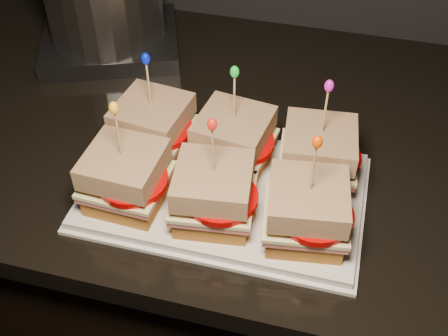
# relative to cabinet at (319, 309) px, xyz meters

# --- Properties ---
(cabinet) EXTENTS (2.15, 0.65, 0.88)m
(cabinet) POSITION_rel_cabinet_xyz_m (0.00, 0.00, 0.00)
(cabinet) COLOR black
(cabinet) RESTS_ON ground
(granite_slab) EXTENTS (2.19, 0.69, 0.04)m
(granite_slab) POSITION_rel_cabinet_xyz_m (0.00, -0.00, 0.46)
(granite_slab) COLOR black
(granite_slab) RESTS_ON cabinet
(platter) EXTENTS (0.38, 0.23, 0.02)m
(platter) POSITION_rel_cabinet_xyz_m (-0.17, -0.16, 0.49)
(platter) COLOR silver
(platter) RESTS_ON granite_slab
(platter_rim) EXTENTS (0.39, 0.25, 0.01)m
(platter_rim) POSITION_rel_cabinet_xyz_m (-0.17, -0.16, 0.48)
(platter_rim) COLOR silver
(platter_rim) RESTS_ON granite_slab
(sandwich_0_bread_bot) EXTENTS (0.11, 0.11, 0.03)m
(sandwich_0_bread_bot) POSITION_rel_cabinet_xyz_m (-0.29, -0.11, 0.51)
(sandwich_0_bread_bot) COLOR brown
(sandwich_0_bread_bot) RESTS_ON platter
(sandwich_0_ham) EXTENTS (0.12, 0.11, 0.01)m
(sandwich_0_ham) POSITION_rel_cabinet_xyz_m (-0.29, -0.11, 0.53)
(sandwich_0_ham) COLOR #B04F4F
(sandwich_0_ham) RESTS_ON sandwich_0_bread_bot
(sandwich_0_cheese) EXTENTS (0.12, 0.11, 0.01)m
(sandwich_0_cheese) POSITION_rel_cabinet_xyz_m (-0.29, -0.11, 0.53)
(sandwich_0_cheese) COLOR #ECE498
(sandwich_0_cheese) RESTS_ON sandwich_0_ham
(sandwich_0_tomato) EXTENTS (0.09, 0.09, 0.01)m
(sandwich_0_tomato) POSITION_rel_cabinet_xyz_m (-0.28, -0.11, 0.54)
(sandwich_0_tomato) COLOR #AF0403
(sandwich_0_tomato) RESTS_ON sandwich_0_cheese
(sandwich_0_bread_top) EXTENTS (0.11, 0.11, 0.03)m
(sandwich_0_bread_top) POSITION_rel_cabinet_xyz_m (-0.29, -0.11, 0.56)
(sandwich_0_bread_top) COLOR brown
(sandwich_0_bread_top) RESTS_ON sandwich_0_tomato
(sandwich_0_pick) EXTENTS (0.00, 0.00, 0.09)m
(sandwich_0_pick) POSITION_rel_cabinet_xyz_m (-0.29, -0.11, 0.61)
(sandwich_0_pick) COLOR tan
(sandwich_0_pick) RESTS_ON sandwich_0_bread_top
(sandwich_0_frill) EXTENTS (0.01, 0.01, 0.02)m
(sandwich_0_frill) POSITION_rel_cabinet_xyz_m (-0.29, -0.11, 0.65)
(sandwich_0_frill) COLOR #0316D2
(sandwich_0_frill) RESTS_ON sandwich_0_pick
(sandwich_1_bread_bot) EXTENTS (0.11, 0.11, 0.03)m
(sandwich_1_bread_bot) POSITION_rel_cabinet_xyz_m (-0.17, -0.11, 0.51)
(sandwich_1_bread_bot) COLOR brown
(sandwich_1_bread_bot) RESTS_ON platter
(sandwich_1_ham) EXTENTS (0.12, 0.11, 0.01)m
(sandwich_1_ham) POSITION_rel_cabinet_xyz_m (-0.17, -0.11, 0.53)
(sandwich_1_ham) COLOR #B04F4F
(sandwich_1_ham) RESTS_ON sandwich_1_bread_bot
(sandwich_1_cheese) EXTENTS (0.12, 0.11, 0.01)m
(sandwich_1_cheese) POSITION_rel_cabinet_xyz_m (-0.17, -0.11, 0.53)
(sandwich_1_cheese) COLOR #ECE498
(sandwich_1_cheese) RESTS_ON sandwich_1_ham
(sandwich_1_tomato) EXTENTS (0.09, 0.09, 0.01)m
(sandwich_1_tomato) POSITION_rel_cabinet_xyz_m (-0.16, -0.11, 0.54)
(sandwich_1_tomato) COLOR #AF0403
(sandwich_1_tomato) RESTS_ON sandwich_1_cheese
(sandwich_1_bread_top) EXTENTS (0.11, 0.11, 0.03)m
(sandwich_1_bread_top) POSITION_rel_cabinet_xyz_m (-0.17, -0.11, 0.56)
(sandwich_1_bread_top) COLOR brown
(sandwich_1_bread_top) RESTS_ON sandwich_1_tomato
(sandwich_1_pick) EXTENTS (0.00, 0.00, 0.09)m
(sandwich_1_pick) POSITION_rel_cabinet_xyz_m (-0.17, -0.11, 0.61)
(sandwich_1_pick) COLOR tan
(sandwich_1_pick) RESTS_ON sandwich_1_bread_top
(sandwich_1_frill) EXTENTS (0.01, 0.01, 0.02)m
(sandwich_1_frill) POSITION_rel_cabinet_xyz_m (-0.17, -0.11, 0.65)
(sandwich_1_frill) COLOR green
(sandwich_1_frill) RESTS_ON sandwich_1_pick
(sandwich_2_bread_bot) EXTENTS (0.10, 0.10, 0.03)m
(sandwich_2_bread_bot) POSITION_rel_cabinet_xyz_m (-0.05, -0.11, 0.51)
(sandwich_2_bread_bot) COLOR brown
(sandwich_2_bread_bot) RESTS_ON platter
(sandwich_2_ham) EXTENTS (0.11, 0.11, 0.01)m
(sandwich_2_ham) POSITION_rel_cabinet_xyz_m (-0.05, -0.11, 0.53)
(sandwich_2_ham) COLOR #B04F4F
(sandwich_2_ham) RESTS_ON sandwich_2_bread_bot
(sandwich_2_cheese) EXTENTS (0.11, 0.11, 0.01)m
(sandwich_2_cheese) POSITION_rel_cabinet_xyz_m (-0.05, -0.11, 0.53)
(sandwich_2_cheese) COLOR #ECE498
(sandwich_2_cheese) RESTS_ON sandwich_2_ham
(sandwich_2_tomato) EXTENTS (0.09, 0.09, 0.01)m
(sandwich_2_tomato) POSITION_rel_cabinet_xyz_m (-0.04, -0.11, 0.54)
(sandwich_2_tomato) COLOR #AF0403
(sandwich_2_tomato) RESTS_ON sandwich_2_cheese
(sandwich_2_bread_top) EXTENTS (0.10, 0.10, 0.03)m
(sandwich_2_bread_top) POSITION_rel_cabinet_xyz_m (-0.05, -0.11, 0.56)
(sandwich_2_bread_top) COLOR brown
(sandwich_2_bread_top) RESTS_ON sandwich_2_tomato
(sandwich_2_pick) EXTENTS (0.00, 0.00, 0.09)m
(sandwich_2_pick) POSITION_rel_cabinet_xyz_m (-0.05, -0.11, 0.61)
(sandwich_2_pick) COLOR tan
(sandwich_2_pick) RESTS_ON sandwich_2_bread_top
(sandwich_2_frill) EXTENTS (0.01, 0.01, 0.02)m
(sandwich_2_frill) POSITION_rel_cabinet_xyz_m (-0.05, -0.11, 0.65)
(sandwich_2_frill) COLOR #CC1BB7
(sandwich_2_frill) RESTS_ON sandwich_2_pick
(sandwich_3_bread_bot) EXTENTS (0.10, 0.10, 0.03)m
(sandwich_3_bread_bot) POSITION_rel_cabinet_xyz_m (-0.29, -0.21, 0.51)
(sandwich_3_bread_bot) COLOR brown
(sandwich_3_bread_bot) RESTS_ON platter
(sandwich_3_ham) EXTENTS (0.11, 0.10, 0.01)m
(sandwich_3_ham) POSITION_rel_cabinet_xyz_m (-0.29, -0.21, 0.53)
(sandwich_3_ham) COLOR #B04F4F
(sandwich_3_ham) RESTS_ON sandwich_3_bread_bot
(sandwich_3_cheese) EXTENTS (0.11, 0.11, 0.01)m
(sandwich_3_cheese) POSITION_rel_cabinet_xyz_m (-0.29, -0.21, 0.53)
(sandwich_3_cheese) COLOR #ECE498
(sandwich_3_cheese) RESTS_ON sandwich_3_ham
(sandwich_3_tomato) EXTENTS (0.09, 0.09, 0.01)m
(sandwich_3_tomato) POSITION_rel_cabinet_xyz_m (-0.28, -0.22, 0.54)
(sandwich_3_tomato) COLOR #AF0403
(sandwich_3_tomato) RESTS_ON sandwich_3_cheese
(sandwich_3_bread_top) EXTENTS (0.10, 0.10, 0.03)m
(sandwich_3_bread_top) POSITION_rel_cabinet_xyz_m (-0.29, -0.21, 0.56)
(sandwich_3_bread_top) COLOR brown
(sandwich_3_bread_top) RESTS_ON sandwich_3_tomato
(sandwich_3_pick) EXTENTS (0.00, 0.00, 0.09)m
(sandwich_3_pick) POSITION_rel_cabinet_xyz_m (-0.29, -0.21, 0.61)
(sandwich_3_pick) COLOR tan
(sandwich_3_pick) RESTS_ON sandwich_3_bread_top
(sandwich_3_frill) EXTENTS (0.01, 0.01, 0.02)m
(sandwich_3_frill) POSITION_rel_cabinet_xyz_m (-0.29, -0.21, 0.65)
(sandwich_3_frill) COLOR yellow
(sandwich_3_frill) RESTS_ON sandwich_3_pick
(sandwich_4_bread_bot) EXTENTS (0.10, 0.10, 0.03)m
(sandwich_4_bread_bot) POSITION_rel_cabinet_xyz_m (-0.17, -0.21, 0.51)
(sandwich_4_bread_bot) COLOR brown
(sandwich_4_bread_bot) RESTS_ON platter
(sandwich_4_ham) EXTENTS (0.11, 0.11, 0.01)m
(sandwich_4_ham) POSITION_rel_cabinet_xyz_m (-0.17, -0.21, 0.53)
(sandwich_4_ham) COLOR #B04F4F
(sandwich_4_ham) RESTS_ON sandwich_4_bread_bot
(sandwich_4_cheese) EXTENTS (0.12, 0.11, 0.01)m
(sandwich_4_cheese) POSITION_rel_cabinet_xyz_m (-0.17, -0.21, 0.53)
(sandwich_4_cheese) COLOR #ECE498
(sandwich_4_cheese) RESTS_ON sandwich_4_ham
(sandwich_4_tomato) EXTENTS (0.09, 0.09, 0.01)m
(sandwich_4_tomato) POSITION_rel_cabinet_xyz_m (-0.16, -0.22, 0.54)
(sandwich_4_tomato) COLOR #AF0403
(sandwich_4_tomato) RESTS_ON sandwich_4_cheese
(sandwich_4_bread_top) EXTENTS (0.11, 0.11, 0.03)m
(sandwich_4_bread_top) POSITION_rel_cabinet_xyz_m (-0.17, -0.21, 0.56)
(sandwich_4_bread_top) COLOR brown
(sandwich_4_bread_top) RESTS_ON sandwich_4_tomato
(sandwich_4_pick) EXTENTS (0.00, 0.00, 0.09)m
(sandwich_4_pick) POSITION_rel_cabinet_xyz_m (-0.17, -0.21, 0.61)
(sandwich_4_pick) COLOR tan
(sandwich_4_pick) RESTS_ON sandwich_4_bread_top
(sandwich_4_frill) EXTENTS (0.01, 0.01, 0.02)m
(sandwich_4_frill) POSITION_rel_cabinet_xyz_m (-0.17, -0.21, 0.65)
(sandwich_4_frill) COLOR red
(sandwich_4_frill) RESTS_ON sandwich_4_pick
(sandwich_5_bread_bot) EXTENTS (0.11, 0.11, 0.03)m
(sandwich_5_bread_bot) POSITION_rel_cabinet_xyz_m (-0.05, -0.21, 0.51)
(sandwich_5_bread_bot) COLOR brown
(sandwich_5_bread_bot) RESTS_ON platter
(sandwich_5_ham) EXTENTS (0.12, 0.11, 0.01)m
(sandwich_5_ham) POSITION_rel_cabinet_xyz_m (-0.05, -0.21, 0.53)
(sandwich_5_ham) COLOR #B04F4F
(sandwich_5_ham) RESTS_ON sandwich_5_bread_bot
(sandwich_5_cheese) EXTENTS (0.12, 0.11, 0.01)m
(sandwich_5_cheese) POSITION_rel_cabinet_xyz_m (-0.05, -0.21, 0.53)
(sandwich_5_cheese) COLOR #ECE498
(sandwich_5_cheese) RESTS_ON sandwich_5_ham
(sandwich_5_tomato) EXTENTS (0.09, 0.09, 0.01)m
(sandwich_5_tomato) POSITION_rel_cabinet_xyz_m (-0.04, -0.22, 0.54)
(sandwich_5_tomato) COLOR #AF0403
(sandwich_5_tomato) RESTS_ON sandwich_5_cheese
(sandwich_5_bread_top) EXTENTS (0.11, 0.11, 0.03)m
(sandwich_5_bread_top) POSITION_rel_cabinet_xyz_m (-0.05, -0.21, 0.56)
(sandwich_5_bread_top) COLOR brown
(sandwich_5_bread_top) RESTS_ON sandwich_5_tomato
(sandwich_5_pick) EXTENTS (0.00, 0.00, 0.09)m
(sandwich_5_pick) POSITION_rel_cabinet_xyz_m (-0.05, -0.21, 0.61)
(sandwich_5_pick) COLOR tan
(sandwich_5_pick) RESTS_ON sandwich_5_bread_top
(sandwich_5_frill) EXTENTS (0.01, 0.01, 0.02)m
(sandwich_5_frill) POSITION_rel_cabinet_xyz_m (-0.05, -0.21, 0.65)
(sandwich_5_frill) COLOR #EC4601
(sandwich_5_frill) RESTS_ON sandwich_5_pick
(appliance_base) EXTENTS (0.31, 0.28, 0.03)m
(appliance_base) POSITION_rel_cabinet_xyz_m (-0.47, 0.16, 0.49)
(appliance_base) COLOR #262628
(appliance_base) RESTS_ON granite_slab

